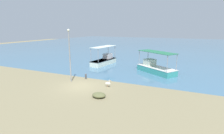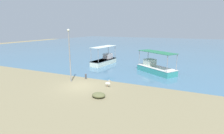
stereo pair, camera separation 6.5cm
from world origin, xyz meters
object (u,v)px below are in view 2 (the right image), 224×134
Objects in this scene: fishing_boat_far_left at (155,68)px; lamp_post at (70,53)px; pelican at (108,83)px; fishing_boat_outer at (104,60)px; net_pile at (99,95)px; mooring_bollard at (86,76)px.

fishing_boat_far_left is 11.97m from lamp_post.
pelican is (-3.44, -8.19, -0.31)m from fishing_boat_far_left.
net_pile is at bearing -65.15° from fishing_boat_outer.
fishing_boat_far_left is 8.89m from pelican.
fishing_boat_outer is at bearing 102.00° from mooring_bollard.
net_pile is at bearing -80.41° from pelican.
lamp_post is (0.84, -10.33, 2.69)m from fishing_boat_outer.
fishing_boat_outer is at bearing 94.65° from lamp_post.
lamp_post reaches higher than fishing_boat_outer.
fishing_boat_outer reaches higher than fishing_boat_far_left.
pelican is at bearing -21.77° from mooring_bollard.
lamp_post is 4.82× the size of net_pile.
fishing_boat_outer reaches higher than pelican.
pelican is 0.64× the size of net_pile.
fishing_boat_outer is 8.49× the size of mooring_bollard.
fishing_boat_outer is 10.70m from lamp_post.
fishing_boat_far_left is 8.74× the size of mooring_bollard.
fishing_boat_outer reaches higher than mooring_bollard.
lamp_post is at bearing -85.35° from fishing_boat_outer.
lamp_post reaches higher than pelican.
pelican is at bearing -61.29° from fishing_boat_outer.
lamp_post reaches higher than mooring_bollard.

